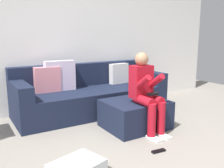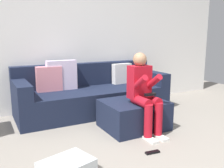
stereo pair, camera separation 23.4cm
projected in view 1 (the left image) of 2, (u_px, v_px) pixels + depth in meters
ground_plane at (168, 162)px, 2.54m from camera, size 8.22×8.22×0.00m
wall_back at (73, 35)px, 4.30m from camera, size 6.32×0.10×2.56m
couch_sectional at (90, 94)px, 4.18m from camera, size 2.49×0.90×0.88m
ottoman at (135, 114)px, 3.48m from camera, size 0.83×0.68×0.38m
person_seated at (146, 90)px, 3.26m from camera, size 0.28×0.59×1.05m
storage_bin at (77, 168)px, 2.32m from camera, size 0.55×0.47×0.12m
remote_near_ottoman at (159, 151)px, 2.77m from camera, size 0.17×0.06×0.02m
remote_by_storage_bin at (87, 164)px, 2.49m from camera, size 0.13×0.13×0.02m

